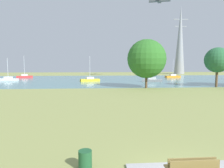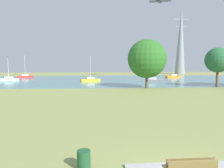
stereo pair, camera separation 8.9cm
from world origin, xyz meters
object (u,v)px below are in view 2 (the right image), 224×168
Objects in this scene: sailboat_red at (25,76)px; sailboat_orange at (173,76)px; electricity_pylon at (181,40)px; sailboat_yellow at (90,80)px; sailboat_white at (9,79)px; tree_west_near at (147,59)px; sailboat_gray at (153,80)px; tree_mid_shore at (218,60)px; litter_bin at (84,160)px.

sailboat_red reaches higher than sailboat_orange.
sailboat_yellow is at bearing -136.19° from electricity_pylon.
sailboat_yellow is 1.08× the size of sailboat_white.
sailboat_gray is at bearing 70.14° from tree_west_near.
sailboat_orange is (25.92, 12.34, -0.00)m from sailboat_yellow.
sailboat_gray is 36.82m from sailboat_white.
tree_mid_shore reaches higher than sailboat_yellow.
electricity_pylon is (11.83, 23.87, 14.17)m from sailboat_orange.
sailboat_yellow is 0.72× the size of tree_west_near.
sailboat_white is 0.20× the size of electricity_pylon.
electricity_pylon is at bearing 29.23° from sailboat_white.
litter_bin is 0.12× the size of sailboat_red.
sailboat_orange is 0.20× the size of electricity_pylon.
sailboat_orange is at bearing 25.45° from sailboat_yellow.
sailboat_red is at bearing 89.67° from sailboat_white.
sailboat_orange is 0.67× the size of tree_west_near.
sailboat_red is (0.07, 12.05, 0.01)m from sailboat_white.
tree_mid_shore reaches higher than sailboat_red.
electricity_pylon is (58.91, 32.97, 14.17)m from sailboat_white.
sailboat_orange is at bearing -3.59° from sailboat_red.
sailboat_white is 47.95m from sailboat_orange.
litter_bin is at bearing -108.42° from tree_west_near.
sailboat_orange reaches higher than sailboat_gray.
electricity_pylon is at bearing 59.72° from sailboat_gray.
sailboat_yellow is at bearing 148.92° from tree_mid_shore.
sailboat_yellow is at bearing 171.22° from sailboat_gray.
tree_west_near reaches higher than sailboat_orange.
litter_bin is 51.78m from sailboat_white.
electricity_pylon reaches higher than sailboat_gray.
sailboat_yellow is at bearing 91.56° from litter_bin.
electricity_pylon is (58.84, 20.92, 14.16)m from sailboat_red.
electricity_pylon is at bearing 62.14° from tree_west_near.
sailboat_orange is at bearing 66.09° from litter_bin.
sailboat_white reaches higher than sailboat_gray.
sailboat_orange is (24.74, 55.80, 0.05)m from litter_bin.
sailboat_red reaches higher than litter_bin.
sailboat_white is (-36.39, 5.59, 0.01)m from sailboat_gray.
sailboat_yellow is 1.07× the size of sailboat_orange.
tree_west_near is 0.30× the size of electricity_pylon.
litter_bin is 37.23m from tree_mid_shore.
litter_bin is 0.15× the size of sailboat_gray.
sailboat_white is at bearing -90.33° from sailboat_red.
sailboat_red is at bearing -160.43° from electricity_pylon.
electricity_pylon is at bearing 43.81° from sailboat_yellow.
tree_west_near is at bearing -43.74° from sailboat_red.
tree_west_near is (31.80, -18.32, 4.83)m from sailboat_white.
sailboat_yellow is 15.42m from sailboat_gray.
sailboat_orange is 31.76m from tree_west_near.
sailboat_red is at bearing 110.76° from litter_bin.
tree_west_near is (-4.60, -12.73, 4.83)m from sailboat_gray.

